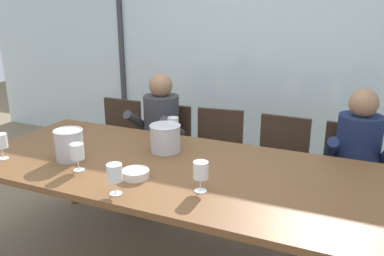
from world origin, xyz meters
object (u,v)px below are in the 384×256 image
Objects in this scene: person_navy_polo at (357,159)px; tasting_bowl at (136,174)px; chair_near_window_right at (349,172)px; wine_glass_by_left_taster at (173,125)px; wine_glass_by_right_taster at (1,142)px; wine_glass_near_bucket at (77,153)px; chair_near_curtain at (118,137)px; ice_bucket_primary at (69,144)px; dining_table at (170,174)px; person_charcoal_jacket at (157,131)px; wine_glass_spare_empty at (115,174)px; wine_glass_center_pour at (201,172)px; chair_left_of_center at (166,145)px; chair_center at (217,151)px; ice_bucket_secondary at (165,138)px; chair_right_of_center at (280,161)px.

person_navy_polo is 7.33× the size of tasting_bowl.
chair_near_window_right is 1.43m from wine_glass_by_left_taster.
person_navy_polo is 6.82× the size of wine_glass_by_right_taster.
wine_glass_by_left_taster is 1.00× the size of wine_glass_near_bucket.
chair_near_curtain is 1.47m from wine_glass_near_bucket.
ice_bucket_primary reaches higher than wine_glass_near_bucket.
ice_bucket_primary is at bearing -165.14° from dining_table.
ice_bucket_primary is (-1.77, -1.03, 0.20)m from person_navy_polo.
wine_glass_near_bucket is at bearing -140.67° from chair_near_window_right.
wine_glass_spare_empty is (0.47, -1.33, 0.21)m from person_charcoal_jacket.
wine_glass_center_pour is at bearing 2.82° from wine_glass_near_bucket.
wine_glass_by_left_taster is (-0.21, 0.47, 0.18)m from dining_table.
person_charcoal_jacket reaches higher than chair_near_curtain.
wine_glass_near_bucket is 1.00× the size of wine_glass_by_right_taster.
chair_near_curtain is 0.54m from chair_left_of_center.
person_navy_polo reaches higher than ice_bucket_primary.
chair_left_of_center is at bearing 176.77° from chair_center.
wine_glass_spare_empty reaches higher than chair_near_window_right.
person_navy_polo is 2.50m from wine_glass_by_right_taster.
chair_left_of_center is at bearing 117.47° from ice_bucket_secondary.
dining_table is at bearing -137.37° from chair_near_window_right.
wine_glass_by_left_taster is (-1.32, -0.39, 0.21)m from person_navy_polo.
dining_table is 15.49× the size of wine_glass_near_bucket.
dining_table is 0.30m from ice_bucket_secondary.
person_navy_polo is at bearing 37.51° from dining_table.
tasting_bowl is (-0.63, -1.26, 0.29)m from chair_right_of_center.
wine_glass_near_bucket is (0.06, -1.28, 0.38)m from chair_left_of_center.
person_charcoal_jacket is at bearing 128.31° from wine_glass_center_pour.
ice_bucket_primary is 1.19× the size of wine_glass_near_bucket.
person_navy_polo is (2.20, -0.14, 0.17)m from chair_near_curtain.
wine_glass_center_pour reaches higher than chair_right_of_center.
wine_glass_spare_empty is (-0.05, -1.49, 0.38)m from chair_center.
chair_left_of_center reaches higher than dining_table.
wine_glass_by_right_taster is at bearing -174.38° from tasting_bowl.
chair_right_of_center is at bearing 50.05° from ice_bucket_secondary.
chair_near_curtain is 1.61m from chair_right_of_center.
ice_bucket_secondary is at bearing 95.14° from tasting_bowl.
ice_bucket_secondary is 1.09m from wine_glass_by_right_taster.
chair_near_curtain is 2.15m from chair_near_window_right.
dining_table is 1.04m from chair_center.
wine_glass_near_bucket is 0.80m from wine_glass_center_pour.
wine_glass_center_pour is 1.00× the size of wine_glass_by_right_taster.
ice_bucket_primary is at bearing -125.13° from wine_glass_by_left_taster.
chair_left_of_center is at bearing 1.31° from chair_near_curtain.
ice_bucket_secondary is at bearing -37.65° from chair_near_curtain.
wine_glass_by_right_taster is at bearing -162.14° from dining_table.
tasting_bowl is 0.93× the size of wine_glass_spare_empty.
chair_left_of_center is 1.67m from person_navy_polo.
ice_bucket_secondary is 0.26m from wine_glass_by_left_taster.
chair_center is 1.76m from wine_glass_by_right_taster.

